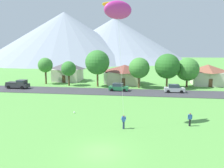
# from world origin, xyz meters

# --- Properties ---
(ground_plane) EXTENTS (400.00, 400.00, 0.00)m
(ground_plane) POSITION_xyz_m (0.00, 0.00, 0.00)
(ground_plane) COLOR #569942
(road_strip) EXTENTS (160.00, 7.59, 0.08)m
(road_strip) POSITION_xyz_m (0.00, 28.51, 0.04)
(road_strip) COLOR #38383D
(road_strip) RESTS_ON ground
(mountain_far_east_ridge) EXTENTS (97.29, 97.29, 23.50)m
(mountain_far_east_ridge) POSITION_xyz_m (-17.74, 141.24, 11.75)
(mountain_far_east_ridge) COLOR gray
(mountain_far_east_ridge) RESTS_ON ground
(mountain_east_ridge) EXTENTS (103.47, 103.47, 31.84)m
(mountain_east_ridge) POSITION_xyz_m (-48.65, 127.71, 15.92)
(mountain_east_ridge) COLOR gray
(mountain_east_ridge) RESTS_ON ground
(mountain_far_west_ridge) EXTENTS (79.41, 79.41, 19.55)m
(mountain_far_west_ridge) POSITION_xyz_m (-60.77, 130.95, 9.78)
(mountain_far_west_ridge) COLOR #8E939E
(mountain_far_west_ridge) RESTS_ON ground
(mountain_west_ridge) EXTENTS (100.88, 100.88, 29.58)m
(mountain_west_ridge) POSITION_xyz_m (-18.25, 144.89, 14.79)
(mountain_west_ridge) COLOR gray
(mountain_west_ridge) RESTS_ON ground
(house_leftmost) EXTENTS (7.82, 7.06, 5.22)m
(house_leftmost) POSITION_xyz_m (19.65, 41.16, 2.70)
(house_leftmost) COLOR beige
(house_leftmost) RESTS_ON ground
(house_left_center) EXTENTS (7.76, 7.55, 5.36)m
(house_left_center) POSITION_xyz_m (-17.84, 42.94, 2.77)
(house_left_center) COLOR beige
(house_left_center) RESTS_ON ground
(house_right_center) EXTENTS (8.74, 7.62, 5.05)m
(house_right_center) POSITION_xyz_m (-1.30, 39.53, 2.61)
(house_right_center) COLOR beige
(house_right_center) RESTS_ON ground
(house_rightmost) EXTENTS (9.14, 6.95, 4.64)m
(house_rightmost) POSITION_xyz_m (-2.32, 41.12, 2.40)
(house_rightmost) COLOR silver
(house_rightmost) RESTS_ON ground
(tree_near_left) EXTENTS (3.81, 3.81, 6.86)m
(tree_near_left) POSITION_xyz_m (-21.76, 36.91, 4.92)
(tree_near_left) COLOR #4C3823
(tree_near_left) RESTS_ON ground
(tree_left_of_center) EXTENTS (5.80, 5.80, 8.08)m
(tree_left_of_center) POSITION_xyz_m (9.03, 34.83, 5.18)
(tree_left_of_center) COLOR brown
(tree_left_of_center) RESTS_ON ground
(tree_center) EXTENTS (5.91, 5.91, 8.88)m
(tree_center) POSITION_xyz_m (-7.54, 34.90, 5.92)
(tree_center) COLOR brown
(tree_center) RESTS_ON ground
(tree_right_of_center) EXTENTS (3.67, 3.67, 6.12)m
(tree_right_of_center) POSITION_xyz_m (-14.89, 35.11, 4.26)
(tree_right_of_center) COLOR #4C3823
(tree_right_of_center) RESTS_ON ground
(tree_near_right) EXTENTS (5.50, 5.50, 7.07)m
(tree_near_right) POSITION_xyz_m (13.92, 36.90, 4.32)
(tree_near_right) COLOR #4C3823
(tree_near_right) RESTS_ON ground
(tree_far_right) EXTENTS (4.87, 4.87, 7.18)m
(tree_far_right) POSITION_xyz_m (2.54, 34.40, 4.73)
(tree_far_right) COLOR brown
(tree_far_right) RESTS_ON ground
(parked_car_green_west_end) EXTENTS (4.28, 2.24, 1.68)m
(parked_car_green_west_end) POSITION_xyz_m (-1.78, 29.66, 0.87)
(parked_car_green_west_end) COLOR #237042
(parked_car_green_west_end) RESTS_ON road_strip
(parked_car_silver_mid_west) EXTENTS (4.23, 2.15, 1.68)m
(parked_car_silver_mid_west) POSITION_xyz_m (10.12, 29.65, 0.87)
(parked_car_silver_mid_west) COLOR #B7BCC1
(parked_car_silver_mid_west) RESTS_ON road_strip
(pickup_truck_charcoal_west_side) EXTENTS (5.26, 2.45, 1.99)m
(pickup_truck_charcoal_west_side) POSITION_xyz_m (-25.22, 29.35, 1.06)
(pickup_truck_charcoal_west_side) COLOR #333338
(pickup_truck_charcoal_west_side) RESTS_ON road_strip
(kite_flyer_with_kite) EXTENTS (3.81, 3.34, 15.01)m
(kite_flyer_with_kite) POSITION_xyz_m (0.60, 7.90, 13.76)
(kite_flyer_with_kite) COLOR navy
(kite_flyer_with_kite) RESTS_ON ground
(watcher_person) EXTENTS (0.56, 0.24, 1.68)m
(watcher_person) POSITION_xyz_m (9.48, 8.44, 0.88)
(watcher_person) COLOR black
(watcher_person) RESTS_ON ground
(soccer_ball) EXTENTS (0.24, 0.24, 0.24)m
(soccer_ball) POSITION_xyz_m (-6.25, 11.77, 0.12)
(soccer_ball) COLOR white
(soccer_ball) RESTS_ON ground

